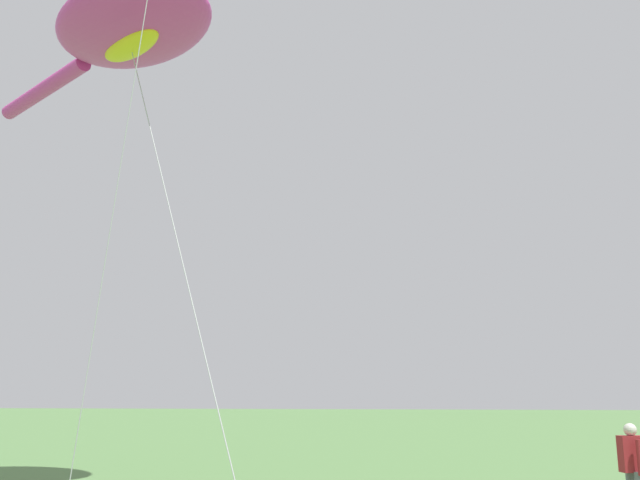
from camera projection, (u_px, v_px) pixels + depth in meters
big_show_kite at (128, 29)px, 18.44m from camera, size 6.72×10.91×11.92m
person_short_left at (633, 465)px, 11.55m from camera, size 0.54×0.45×1.56m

